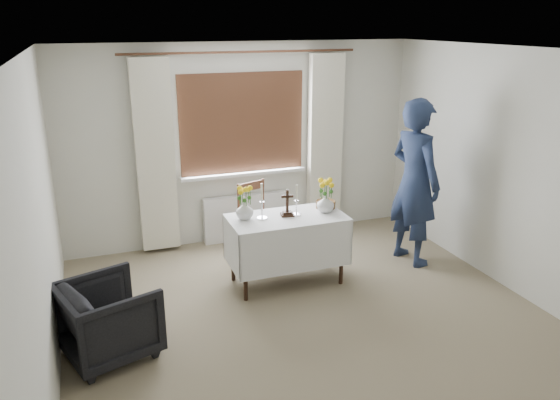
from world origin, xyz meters
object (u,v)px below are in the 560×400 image
Objects in this scene: person at (415,182)px; wooden_cross at (287,203)px; flower_vase_left at (245,210)px; armchair at (109,319)px; altar_table at (287,250)px; wooden_chair at (260,221)px; flower_vase_right at (325,203)px.

person is 1.57m from wooden_cross.
person is at bearing 9.12° from wooden_cross.
wooden_cross is at bearing -8.26° from flower_vase_left.
armchair is 3.82× the size of flower_vase_left.
altar_table is 1.68× the size of armchair.
person reaches higher than wooden_chair.
altar_table is at bearing -107.00° from wooden_cross.
wooden_cross is 1.51× the size of flower_vase_left.
wooden_cross is (1.91, 0.78, 0.57)m from armchair.
altar_table is at bearing -86.84° from armchair.
flower_vase_right reaches higher than wooden_chair.
person is 6.66× the size of wooden_cross.
armchair is 3.75× the size of flower_vase_right.
person is (1.58, 0.04, 0.59)m from altar_table.
wooden_chair is at bearing -69.43° from armchair.
flower_vase_left is at bearing 77.54° from person.
flower_vase_left is (-2.02, 0.05, -0.11)m from person.
person is 10.03× the size of flower_vase_left.
person is 1.15m from flower_vase_right.
wooden_cross is 0.46m from flower_vase_left.
wooden_cross reaches higher than flower_vase_left.
wooden_cross is at bearing 79.54° from person.
person is 2.02m from flower_vase_left.
armchair is at bearing 91.74° from person.
flower_vase_left reaches higher than armchair.
altar_table is 0.65m from flower_vase_right.
flower_vase_left reaches higher than altar_table.
armchair is 2.14m from wooden_cross.
altar_table is at bearing -104.23° from wooden_chair.
wooden_chair is (-0.06, 0.74, 0.08)m from altar_table.
altar_table is 0.64× the size of person.
altar_table is at bearing 80.42° from person.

